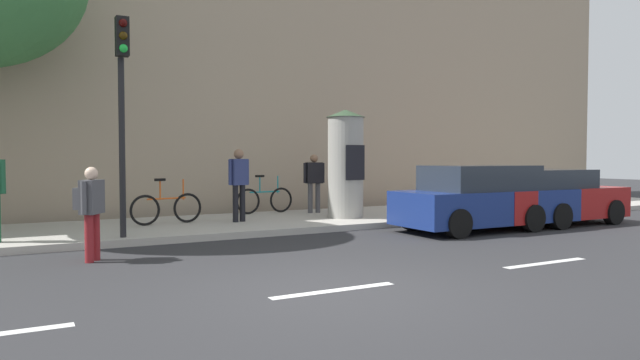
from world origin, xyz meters
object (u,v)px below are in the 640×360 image
object	(u,v)px
bicycle_leaning	(265,200)
bicycle_upright	(167,208)
parked_car_blue	(485,199)
pedestrian_in_red_top	(91,205)
pedestrian_tallest	(314,178)
poster_column	(346,163)
traffic_light	(122,91)
pedestrian_near_pole	(239,179)
parked_car_silver	(544,198)

from	to	relation	value
bicycle_leaning	bicycle_upright	size ratio (longest dim) A/B	1.01
bicycle_upright	parked_car_blue	world-z (taller)	parked_car_blue
pedestrian_in_red_top	pedestrian_tallest	xyz separation A→B (m)	(6.44, 4.22, 0.20)
parked_car_blue	bicycle_leaning	bearing A→B (deg)	126.58
pedestrian_tallest	parked_car_blue	bearing A→B (deg)	-61.85
poster_column	bicycle_leaning	world-z (taller)	poster_column
pedestrian_tallest	bicycle_leaning	bearing A→B (deg)	157.37
parked_car_blue	bicycle_upright	bearing A→B (deg)	152.05
traffic_light	pedestrian_near_pole	bearing A→B (deg)	28.11
pedestrian_tallest	bicycle_leaning	distance (m)	1.53
parked_car_silver	bicycle_upright	bearing A→B (deg)	158.60
pedestrian_tallest	pedestrian_near_pole	bearing A→B (deg)	-157.33
pedestrian_in_red_top	pedestrian_tallest	world-z (taller)	pedestrian_tallest
pedestrian_near_pole	traffic_light	bearing A→B (deg)	-151.89
traffic_light	pedestrian_near_pole	xyz separation A→B (m)	(2.98, 1.59, -1.83)
poster_column	bicycle_upright	bearing A→B (deg)	170.99
bicycle_upright	parked_car_silver	distance (m)	9.52
parked_car_silver	parked_car_blue	bearing A→B (deg)	-178.00
pedestrian_near_pole	parked_car_silver	xyz separation A→B (m)	(7.18, -3.13, -0.51)
traffic_light	pedestrian_in_red_top	size ratio (longest dim) A/B	2.72
bicycle_leaning	parked_car_silver	bearing A→B (deg)	-39.64
traffic_light	pedestrian_in_red_top	distance (m)	2.70
pedestrian_tallest	bicycle_leaning	size ratio (longest dim) A/B	0.95
pedestrian_in_red_top	pedestrian_near_pole	xyz separation A→B (m)	(3.75, 3.10, 0.27)
bicycle_leaning	pedestrian_tallest	bearing A→B (deg)	-22.63
bicycle_upright	parked_car_silver	bearing A→B (deg)	-21.40
pedestrian_near_pole	bicycle_leaning	size ratio (longest dim) A/B	1.01
poster_column	pedestrian_tallest	size ratio (longest dim) A/B	1.70
pedestrian_in_red_top	bicycle_leaning	size ratio (longest dim) A/B	0.89
pedestrian_in_red_top	pedestrian_tallest	distance (m)	7.70
parked_car_silver	pedestrian_tallest	bearing A→B (deg)	136.55
bicycle_upright	pedestrian_in_red_top	bearing A→B (deg)	-120.95
pedestrian_in_red_top	traffic_light	bearing A→B (deg)	62.83
traffic_light	pedestrian_tallest	xyz separation A→B (m)	(5.67, 2.71, -1.89)
pedestrian_tallest	pedestrian_near_pole	world-z (taller)	pedestrian_near_pole
traffic_light	bicycle_leaning	distance (m)	5.99
pedestrian_near_pole	bicycle_upright	bearing A→B (deg)	168.36
pedestrian_near_pole	bicycle_leaning	xyz separation A→B (m)	(1.39, 1.66, -0.67)
poster_column	parked_car_blue	bearing A→B (deg)	-52.61
parked_car_blue	traffic_light	bearing A→B (deg)	168.58
pedestrian_tallest	pedestrian_in_red_top	bearing A→B (deg)	-146.75
parked_car_blue	pedestrian_tallest	bearing A→B (deg)	118.15
traffic_light	bicycle_leaning	bearing A→B (deg)	36.68
pedestrian_in_red_top	parked_car_blue	distance (m)	8.76
pedestrian_near_pole	bicycle_upright	distance (m)	1.85
pedestrian_tallest	parked_car_blue	distance (m)	4.92
pedestrian_tallest	pedestrian_near_pole	size ratio (longest dim) A/B	0.93
poster_column	pedestrian_near_pole	distance (m)	2.89
bicycle_leaning	bicycle_upright	bearing A→B (deg)	-156.83
pedestrian_near_pole	bicycle_leaning	world-z (taller)	pedestrian_near_pole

